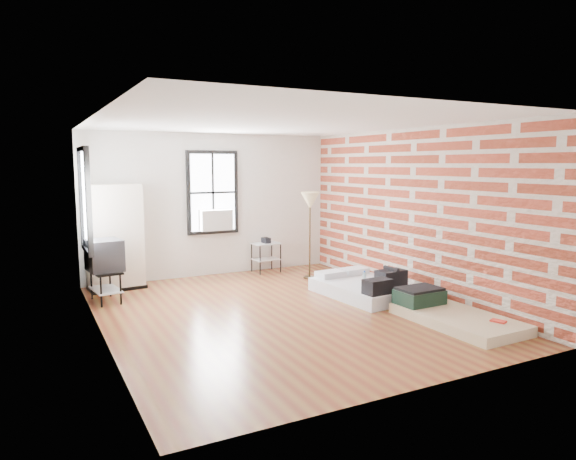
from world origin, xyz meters
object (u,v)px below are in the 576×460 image
wardrobe (115,237)px  side_table (266,249)px  mattress_main (367,287)px  mattress_bare (448,313)px  floor_lamp (310,205)px  tv_stand (105,257)px

wardrobe → side_table: (2.96, 0.07, -0.44)m
mattress_main → mattress_bare: mattress_main is taller
mattress_bare → wardrobe: size_ratio=0.98×
floor_lamp → tv_stand: bearing=179.9°
mattress_main → wardrobe: (-3.67, 2.45, 0.78)m
mattress_bare → floor_lamp: (-0.37, 3.30, 1.32)m
mattress_main → mattress_bare: size_ratio=0.98×
side_table → floor_lamp: bearing=-60.3°
mattress_main → floor_lamp: size_ratio=1.06×
wardrobe → side_table: bearing=-4.0°
floor_lamp → tv_stand: 3.83m
wardrobe → tv_stand: (-0.29, -0.82, -0.20)m
mattress_main → side_table: bearing=101.1°
mattress_main → floor_lamp: (-0.19, 1.61, 1.29)m
wardrobe → floor_lamp: (3.48, -0.83, 0.51)m
side_table → tv_stand: size_ratio=0.70×
mattress_bare → floor_lamp: floor_lamp is taller
wardrobe → side_table: size_ratio=2.60×
mattress_bare → tv_stand: size_ratio=1.79×
mattress_bare → tv_stand: (-4.14, 3.31, 0.61)m
wardrobe → floor_lamp: bearing=-18.8°
floor_lamp → wardrobe: bearing=166.5°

